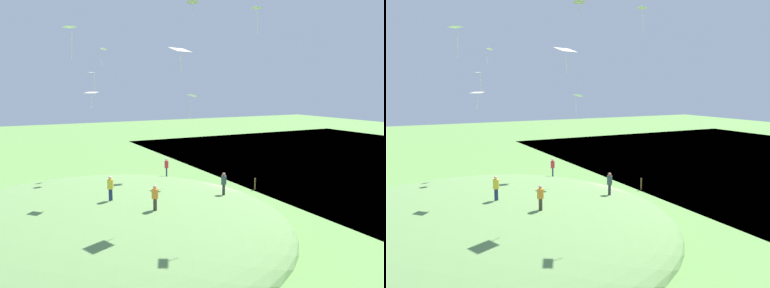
{
  "view_description": "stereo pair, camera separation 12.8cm",
  "coord_description": "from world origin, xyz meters",
  "views": [
    {
      "loc": [
        17.81,
        28.19,
        9.82
      ],
      "look_at": [
        3.47,
        0.03,
        5.21
      ],
      "focal_mm": 36.74,
      "sensor_mm": 36.0,
      "label": 1
    },
    {
      "loc": [
        17.7,
        28.24,
        9.82
      ],
      "look_at": [
        3.47,
        0.03,
        5.21
      ],
      "focal_mm": 36.74,
      "sensor_mm": 36.0,
      "label": 2
    }
  ],
  "objects": [
    {
      "name": "person_walking_path",
      "position": [
        2.81,
        3.93,
        2.89
      ],
      "size": [
        0.52,
        0.52,
        1.72
      ],
      "rotation": [
        0.0,
        0.0,
        3.59
      ],
      "color": "#2E2B31",
      "rests_on": "grass_hill"
    },
    {
      "name": "grass_hill",
      "position": [
        11.77,
        1.98,
        0.0
      ],
      "size": [
        27.15,
        26.87,
        4.91
      ],
      "primitive_type": "ellipsoid",
      "color": "#6A9351",
      "rests_on": "ground_plane"
    },
    {
      "name": "kite_9",
      "position": [
        3.85,
        0.82,
        9.0
      ],
      "size": [
        0.67,
        0.87,
        1.97
      ],
      "color": "white"
    },
    {
      "name": "kite_11",
      "position": [
        9.59,
        -7.63,
        10.81
      ],
      "size": [
        0.75,
        0.71,
        2.08
      ],
      "color": "silver"
    },
    {
      "name": "kite_5",
      "position": [
        1.39,
        -3.91,
        17.17
      ],
      "size": [
        1.03,
        0.72,
        1.8
      ],
      "color": "white"
    },
    {
      "name": "person_with_child",
      "position": [
        11.25,
        3.56,
        3.47
      ],
      "size": [
        0.53,
        0.53,
        1.65
      ],
      "rotation": [
        0.0,
        0.0,
        3.55
      ],
      "color": "navy",
      "rests_on": "grass_hill"
    },
    {
      "name": "person_on_hilltop",
      "position": [
        9.23,
        6.32,
        3.26
      ],
      "size": [
        0.49,
        0.49,
        1.57
      ],
      "rotation": [
        0.0,
        0.0,
        1.79
      ],
      "color": "#373327",
      "rests_on": "grass_hill"
    },
    {
      "name": "kite_4",
      "position": [
        11.93,
        2.14,
        9.39
      ],
      "size": [
        0.97,
        1.0,
        1.14
      ],
      "color": "white"
    },
    {
      "name": "kite_6",
      "position": [
        3.99,
        9.18,
        14.16
      ],
      "size": [
        0.68,
        0.8,
        1.49
      ],
      "color": "white"
    },
    {
      "name": "kite_12",
      "position": [
        12.84,
        0.43,
        13.64
      ],
      "size": [
        0.95,
        1.13,
        2.12
      ],
      "color": "silver"
    },
    {
      "name": "kite_10",
      "position": [
        9.04,
        -5.73,
        12.9
      ],
      "size": [
        0.56,
        0.71,
        1.5
      ],
      "color": "white"
    },
    {
      "name": "ground_plane",
      "position": [
        0.0,
        0.0,
        0.0
      ],
      "size": [
        160.0,
        160.0,
        0.0
      ],
      "primitive_type": "plane",
      "color": "#629446"
    },
    {
      "name": "person_near_shore",
      "position": [
        3.71,
        -4.72,
        2.62
      ],
      "size": [
        0.45,
        0.45,
        1.69
      ],
      "rotation": [
        0.0,
        0.0,
        4.44
      ],
      "color": "#2A254E",
      "rests_on": "grass_hill"
    },
    {
      "name": "kite_7",
      "position": [
        7.97,
        7.38,
        11.88
      ],
      "size": [
        1.39,
        1.15,
        1.43
      ],
      "color": "white"
    },
    {
      "name": "mooring_post",
      "position": [
        -4.26,
        -1.81,
        0.57
      ],
      "size": [
        0.14,
        0.14,
        1.14
      ],
      "primitive_type": "cylinder",
      "color": "brown",
      "rests_on": "ground_plane"
    }
  ]
}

